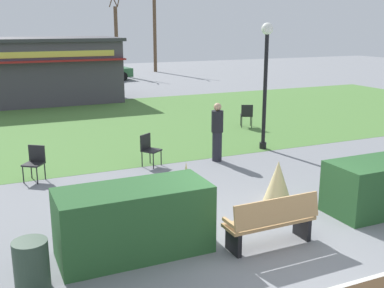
{
  "coord_description": "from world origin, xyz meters",
  "views": [
    {
      "loc": [
        -4.4,
        -6.57,
        3.83
      ],
      "look_at": [
        0.0,
        3.22,
        1.09
      ],
      "focal_mm": 43.82,
      "sensor_mm": 36.0,
      "label": 1
    }
  ],
  "objects": [
    {
      "name": "trash_bin",
      "position": [
        -4.0,
        0.11,
        0.39
      ],
      "size": [
        0.52,
        0.52,
        0.77
      ],
      "primitive_type": "cylinder",
      "color": "#2D4233",
      "rests_on": "ground_plane"
    },
    {
      "name": "person_strolling",
      "position": [
        1.62,
        5.04,
        0.86
      ],
      "size": [
        0.34,
        0.34,
        1.69
      ],
      "rotation": [
        0.0,
        0.0,
        0.37
      ],
      "color": "#23232D",
      "rests_on": "ground_plane"
    },
    {
      "name": "parked_car_west_slot",
      "position": [
        -2.11,
        26.18,
        0.64
      ],
      "size": [
        4.26,
        2.17,
        1.2
      ],
      "color": "navy",
      "rests_on": "ground_plane"
    },
    {
      "name": "ground_plane",
      "position": [
        0.0,
        0.0,
        0.0
      ],
      "size": [
        80.0,
        80.0,
        0.0
      ],
      "primitive_type": "plane",
      "color": "slate"
    },
    {
      "name": "hedge_left",
      "position": [
        -2.27,
        0.57,
        0.6
      ],
      "size": [
        2.58,
        1.1,
        1.2
      ],
      "primitive_type": "cube",
      "color": "#28562B",
      "rests_on": "ground_plane"
    },
    {
      "name": "food_kiosk",
      "position": [
        -2.5,
        18.44,
        1.61
      ],
      "size": [
        9.59,
        4.89,
        3.2
      ],
      "color": "#47424C",
      "rests_on": "ground_plane"
    },
    {
      "name": "tree_right_bg",
      "position": [
        9.05,
        30.78,
        3.27
      ],
      "size": [
        0.91,
        0.96,
        7.27
      ],
      "color": "brown",
      "rests_on": "ground_plane"
    },
    {
      "name": "hedge_right",
      "position": [
        2.88,
        0.3,
        0.55
      ],
      "size": [
        1.99,
        1.1,
        1.09
      ],
      "primitive_type": "cube",
      "color": "#28562B",
      "rests_on": "ground_plane"
    },
    {
      "name": "cafe_chair_east",
      "position": [
        -0.34,
        5.38,
        0.53
      ],
      "size": [
        0.61,
        0.61,
        0.89
      ],
      "color": "black",
      "rests_on": "ground_plane"
    },
    {
      "name": "cafe_chair_center",
      "position": [
        -3.36,
        5.35,
        0.53
      ],
      "size": [
        0.61,
        0.61,
        0.89
      ],
      "color": "black",
      "rests_on": "ground_plane"
    },
    {
      "name": "tree_left_bg",
      "position": [
        5.43,
        29.44,
        2.75
      ],
      "size": [
        0.91,
        0.96,
        6.23
      ],
      "color": "brown",
      "rests_on": "ground_plane"
    },
    {
      "name": "ornamental_grass_behind_right",
      "position": [
        1.4,
        1.66,
        0.46
      ],
      "size": [
        0.62,
        0.62,
        0.92
      ],
      "primitive_type": "cone",
      "color": "#D1BC7F",
      "rests_on": "ground_plane"
    },
    {
      "name": "park_bench",
      "position": [
        0.01,
        -0.18,
        0.48
      ],
      "size": [
        1.71,
        0.55,
        0.95
      ],
      "color": "tan",
      "rests_on": "ground_plane"
    },
    {
      "name": "lamppost_mid",
      "position": [
        3.58,
        5.67,
        2.47
      ],
      "size": [
        0.36,
        0.36,
        3.89
      ],
      "color": "black",
      "rests_on": "ground_plane"
    },
    {
      "name": "ornamental_grass_behind_center",
      "position": [
        -1.02,
        1.21,
        0.65
      ],
      "size": [
        0.5,
        0.5,
        1.31
      ],
      "primitive_type": "cone",
      "color": "#D1BC7F",
      "rests_on": "ground_plane"
    },
    {
      "name": "lawn_patch",
      "position": [
        0.0,
        11.32,
        0.0
      ],
      "size": [
        36.0,
        12.0,
        0.01
      ],
      "primitive_type": "cube",
      "color": "#4C7A38",
      "rests_on": "ground_plane"
    },
    {
      "name": "cafe_chair_west",
      "position": [
        4.73,
        8.63,
        0.53
      ],
      "size": [
        0.58,
        0.58,
        0.89
      ],
      "color": "black",
      "rests_on": "ground_plane"
    },
    {
      "name": "parked_car_center_slot",
      "position": [
        3.27,
        26.18,
        0.64
      ],
      "size": [
        4.32,
        2.29,
        1.2
      ],
      "color": "#2D6638",
      "rests_on": "ground_plane"
    },
    {
      "name": "ornamental_grass_behind_left",
      "position": [
        -1.7,
        1.59,
        0.51
      ],
      "size": [
        0.54,
        0.54,
        1.02
      ],
      "primitive_type": "cone",
      "color": "#D1BC7F",
      "rests_on": "ground_plane"
    }
  ]
}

